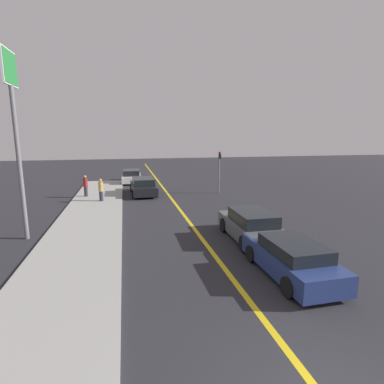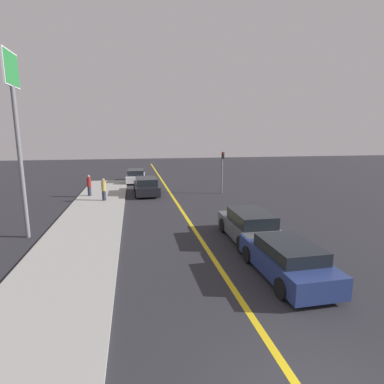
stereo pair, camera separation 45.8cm
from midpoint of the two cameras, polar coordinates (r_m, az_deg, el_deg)
road_center_line at (r=22.39m, az=-4.20°, el=-1.69°), size 0.20×60.00×0.01m
sidewalk_left at (r=18.78m, az=-19.42°, el=-4.55°), size 3.63×28.79×0.12m
car_near_right_lane at (r=11.07m, az=17.15°, el=-11.94°), size 1.92×4.31×1.30m
car_ahead_center at (r=14.17m, az=10.27°, el=-6.37°), size 1.98×4.45×1.42m
car_far_distant at (r=24.98m, az=-9.78°, el=1.05°), size 2.09×4.64×1.39m
car_parked_left_lot at (r=31.63m, az=-11.85°, el=2.94°), size 2.11×4.52×1.33m
pedestrian_near_curb at (r=22.70m, az=-17.52°, el=0.39°), size 0.33×0.33×1.63m
pedestrian_mid_group at (r=24.82m, az=-20.12°, el=1.12°), size 0.32×0.32×1.65m
traffic_light at (r=24.96m, az=4.68°, el=4.63°), size 0.18×0.40×3.47m
roadside_sign at (r=15.77m, az=-31.68°, el=13.90°), size 0.20×1.68×8.41m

